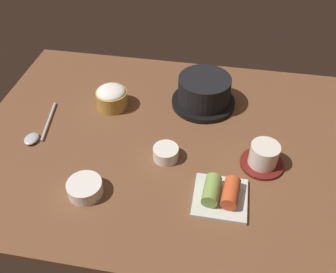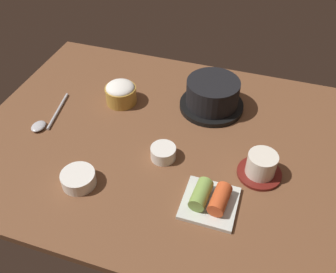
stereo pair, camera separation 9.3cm
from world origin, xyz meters
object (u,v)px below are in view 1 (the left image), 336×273
object	(u,v)px
stone_pot	(204,92)
tea_cup_with_saucer	(263,156)
rice_bowl	(112,97)
banchan_cup_center	(166,153)
spoon	(37,133)
side_bowl_near	(85,188)
kimchi_plate	(221,194)

from	to	relation	value
stone_pot	tea_cup_with_saucer	size ratio (longest dim) A/B	1.73
rice_bowl	banchan_cup_center	world-z (taller)	rice_bowl
rice_bowl	spoon	bearing A→B (deg)	-136.99
rice_bowl	banchan_cup_center	size ratio (longest dim) A/B	1.42
tea_cup_with_saucer	side_bowl_near	distance (cm)	42.79
tea_cup_with_saucer	side_bowl_near	bearing A→B (deg)	-158.25
stone_pot	spoon	xyz separation A→B (cm)	(-42.32, -20.94, -3.77)
stone_pot	rice_bowl	distance (cm)	26.50
tea_cup_with_saucer	banchan_cup_center	bearing A→B (deg)	-175.55
stone_pot	banchan_cup_center	bearing A→B (deg)	-106.51
banchan_cup_center	spoon	bearing A→B (deg)	176.13
banchan_cup_center	spoon	world-z (taller)	banchan_cup_center
rice_bowl	banchan_cup_center	distance (cm)	26.01
banchan_cup_center	side_bowl_near	world-z (taller)	same
kimchi_plate	spoon	distance (cm)	51.40
rice_bowl	spoon	xyz separation A→B (cm)	(-16.44, -15.33, -2.77)
kimchi_plate	spoon	world-z (taller)	kimchi_plate
kimchi_plate	rice_bowl	bearing A→B (deg)	139.78
stone_pot	spoon	world-z (taller)	stone_pot
stone_pot	tea_cup_with_saucer	bearing A→B (deg)	-52.08
banchan_cup_center	side_bowl_near	distance (cm)	21.32
kimchi_plate	side_bowl_near	distance (cm)	30.62
rice_bowl	side_bowl_near	xyz separation A→B (cm)	(2.90, -31.73, -1.60)
spoon	kimchi_plate	bearing A→B (deg)	-14.47
stone_pot	rice_bowl	xyz separation A→B (cm)	(-25.88, -5.61, -1.00)
stone_pot	banchan_cup_center	world-z (taller)	stone_pot
banchan_cup_center	kimchi_plate	distance (cm)	17.75
banchan_cup_center	kimchi_plate	bearing A→B (deg)	-36.06
spoon	banchan_cup_center	bearing A→B (deg)	-3.87
stone_pot	kimchi_plate	size ratio (longest dim) A/B	1.53
kimchi_plate	spoon	size ratio (longest dim) A/B	0.67
tea_cup_with_saucer	banchan_cup_center	world-z (taller)	tea_cup_with_saucer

